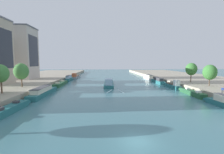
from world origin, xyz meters
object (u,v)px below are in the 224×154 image
object	(u,v)px
tree_left_second	(1,73)
tree_right_second	(210,72)
tree_left_midway	(21,71)
barge_midriver	(109,83)
moored_boat_left_lone	(43,92)
tree_right_nearest	(191,69)
moored_boat_left_midway	(76,76)
moored_boat_right_far	(149,77)
moored_boat_left_second	(69,78)
person_on_quay	(223,90)
moored_boat_left_near	(61,84)
moored_boat_right_upstream	(192,93)
moored_boat_right_gap_after	(172,85)
moored_boat_right_near	(158,81)
moored_boat_left_end	(10,109)

from	to	relation	value
tree_left_second	tree_right_second	world-z (taller)	tree_left_second
tree_left_midway	tree_right_second	distance (m)	56.90
barge_midriver	moored_boat_left_lone	world-z (taller)	barge_midriver
tree_right_nearest	moored_boat_left_lone	bearing A→B (deg)	-165.73
moored_boat_left_midway	barge_midriver	bearing A→B (deg)	-59.85
moored_boat_right_far	tree_left_second	distance (m)	67.09
moored_boat_left_second	tree_right_nearest	size ratio (longest dim) A/B	1.64
moored_boat_left_midway	tree_left_second	distance (m)	56.58
moored_boat_left_lone	person_on_quay	bearing A→B (deg)	-11.75
moored_boat_left_near	moored_boat_right_far	world-z (taller)	moored_boat_right_far
moored_boat_left_near	moored_boat_right_far	size ratio (longest dim) A/B	1.16
moored_boat_right_upstream	moored_boat_right_gap_after	distance (m)	11.85
tree_left_midway	moored_boat_right_upstream	bearing A→B (deg)	-5.98
tree_right_nearest	person_on_quay	world-z (taller)	tree_right_nearest
moored_boat_left_second	tree_left_midway	distance (m)	33.39
moored_boat_right_upstream	moored_boat_right_near	distance (m)	25.62
person_on_quay	tree_left_second	bearing A→B (deg)	176.25
barge_midriver	tree_left_second	world-z (taller)	tree_left_second
moored_boat_left_midway	moored_boat_right_upstream	distance (m)	66.08
moored_boat_left_lone	moored_boat_right_gap_after	world-z (taller)	moored_boat_right_gap_after
moored_boat_left_end	tree_left_second	xyz separation A→B (m)	(-6.94, 8.82, 5.87)
moored_boat_left_lone	moored_boat_right_far	bearing A→B (deg)	43.84
tree_left_midway	tree_right_second	world-z (taller)	tree_left_midway
moored_boat_left_midway	tree_left_midway	distance (m)	47.41
moored_boat_left_end	moored_boat_left_midway	bearing A→B (deg)	89.53
moored_boat_right_upstream	tree_left_midway	xyz separation A→B (m)	(-48.87, 5.12, 5.86)
tree_right_nearest	moored_boat_right_gap_after	bearing A→B (deg)	-163.70
moored_boat_left_midway	moored_boat_right_upstream	bearing A→B (deg)	-51.32
moored_boat_right_gap_after	tree_right_second	world-z (taller)	tree_right_second
moored_boat_left_near	moored_boat_left_end	bearing A→B (deg)	-89.67
moored_boat_left_lone	tree_left_midway	bearing A→B (deg)	154.54
barge_midriver	moored_boat_left_near	size ratio (longest dim) A/B	1.30
moored_boat_left_midway	tree_left_midway	xyz separation A→B (m)	(-7.57, -46.47, 5.61)
barge_midriver	tree_right_nearest	xyz separation A→B (m)	(30.59, -5.16, 5.76)
moored_boat_left_end	moored_boat_right_gap_after	world-z (taller)	moored_boat_right_gap_after
moored_boat_left_second	moored_boat_right_upstream	world-z (taller)	moored_boat_left_second
moored_boat_left_second	tree_right_second	size ratio (longest dim) A/B	1.77
moored_boat_right_upstream	tree_right_second	bearing A→B (deg)	27.51
moored_boat_left_lone	tree_left_midway	size ratio (longest dim) A/B	2.33
moored_boat_right_gap_after	tree_left_second	bearing A→B (deg)	-161.72
moored_boat_left_end	moored_boat_right_near	xyz separation A→B (m)	(41.32, 38.65, 0.39)
moored_boat_left_midway	moored_boat_right_upstream	size ratio (longest dim) A/B	1.33
moored_boat_left_near	tree_left_second	size ratio (longest dim) A/B	2.24
moored_boat_left_lone	tree_left_second	world-z (taller)	tree_left_second
moored_boat_left_second	moored_boat_right_upstream	bearing A→B (deg)	-41.53
tree_right_nearest	person_on_quay	size ratio (longest dim) A/B	4.40
moored_boat_right_upstream	moored_boat_right_near	world-z (taller)	moored_boat_right_near
moored_boat_left_second	tree_left_second	distance (m)	42.47
moored_boat_right_far	tree_left_midway	size ratio (longest dim) A/B	1.87
moored_boat_right_far	tree_right_second	distance (m)	38.53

